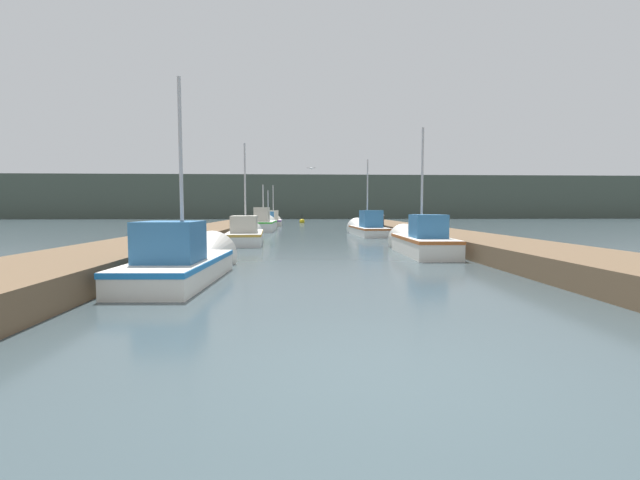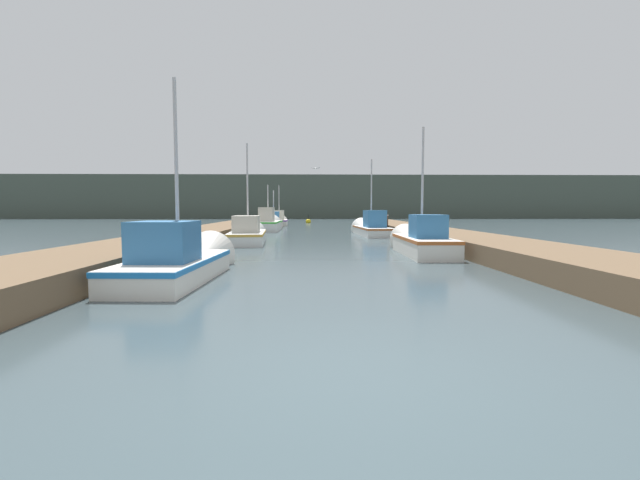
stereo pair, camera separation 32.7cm
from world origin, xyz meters
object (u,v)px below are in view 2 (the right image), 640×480
at_px(fishing_boat_3, 370,228).
at_px(fishing_boat_6, 279,221).
at_px(fishing_boat_0, 183,260).
at_px(seagull_lead, 316,168).
at_px(mooring_piling_0, 386,225).
at_px(fishing_boat_5, 274,222).
at_px(fishing_boat_2, 249,234).
at_px(fishing_boat_4, 268,223).
at_px(channel_buoy, 308,221).
at_px(mooring_piling_1, 261,219).
at_px(fishing_boat_1, 420,241).
at_px(mooring_piling_2, 267,220).

bearing_deg(fishing_boat_3, fishing_boat_6, 111.30).
relative_size(fishing_boat_0, seagull_lead, 8.89).
xyz_separation_m(fishing_boat_3, mooring_piling_0, (1.00, 0.37, 0.17)).
height_order(fishing_boat_3, fishing_boat_5, fishing_boat_3).
bearing_deg(mooring_piling_0, fishing_boat_2, -141.61).
distance_m(fishing_boat_4, channel_buoy, 16.02).
relative_size(fishing_boat_0, mooring_piling_1, 3.53).
bearing_deg(mooring_piling_1, fishing_boat_0, -87.85).
height_order(fishing_boat_4, fishing_boat_5, fishing_boat_4).
bearing_deg(fishing_boat_1, mooring_piling_1, 112.40).
height_order(fishing_boat_3, seagull_lead, fishing_boat_3).
height_order(fishing_boat_4, channel_buoy, fishing_boat_4).
bearing_deg(fishing_boat_4, fishing_boat_3, -36.30).
relative_size(fishing_boat_4, mooring_piling_1, 3.87).
relative_size(fishing_boat_1, mooring_piling_2, 4.64).
distance_m(fishing_boat_5, mooring_piling_1, 1.31).
bearing_deg(fishing_boat_2, fishing_boat_4, 86.51).
distance_m(fishing_boat_1, seagull_lead, 13.87).
bearing_deg(mooring_piling_2, seagull_lead, -69.50).
bearing_deg(seagull_lead, fishing_boat_2, -103.25).
relative_size(fishing_boat_2, seagull_lead, 9.98).
bearing_deg(mooring_piling_1, fishing_boat_5, 44.09).
bearing_deg(fishing_boat_5, fishing_boat_6, 85.11).
bearing_deg(fishing_boat_3, mooring_piling_0, 17.29).
xyz_separation_m(fishing_boat_5, channel_buoy, (2.85, 10.62, -0.25)).
bearing_deg(fishing_boat_0, fishing_boat_5, 92.57).
bearing_deg(fishing_boat_0, channel_buoy, 88.07).
distance_m(mooring_piling_1, mooring_piling_2, 4.44).
xyz_separation_m(fishing_boat_2, mooring_piling_2, (-0.98, 19.12, 0.14)).
xyz_separation_m(fishing_boat_3, mooring_piling_2, (-7.43, 13.59, 0.13)).
height_order(fishing_boat_1, fishing_boat_3, fishing_boat_3).
bearing_deg(fishing_boat_0, fishing_boat_6, 92.23).
xyz_separation_m(fishing_boat_5, seagull_lead, (3.34, -7.73, 3.73)).
distance_m(fishing_boat_1, mooring_piling_2, 25.37).
xyz_separation_m(fishing_boat_4, mooring_piling_1, (-0.96, 4.25, 0.20)).
height_order(fishing_boat_1, fishing_boat_2, fishing_boat_2).
height_order(fishing_boat_4, mooring_piling_2, fishing_boat_4).
relative_size(fishing_boat_2, channel_buoy, 5.25).
bearing_deg(mooring_piling_1, mooring_piling_0, -46.03).
bearing_deg(mooring_piling_0, mooring_piling_1, 133.97).
bearing_deg(fishing_boat_0, mooring_piling_2, 94.28).
height_order(fishing_boat_1, seagull_lead, fishing_boat_1).
height_order(fishing_boat_0, fishing_boat_5, fishing_boat_0).
height_order(mooring_piling_0, channel_buoy, mooring_piling_0).
relative_size(channel_buoy, seagull_lead, 1.90).
relative_size(mooring_piling_2, seagull_lead, 1.95).
xyz_separation_m(mooring_piling_1, mooring_piling_2, (0.04, 4.43, -0.16)).
height_order(fishing_boat_0, mooring_piling_2, fishing_boat_0).
bearing_deg(mooring_piling_2, fishing_boat_4, -84.01).
height_order(fishing_boat_2, mooring_piling_0, fishing_boat_2).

